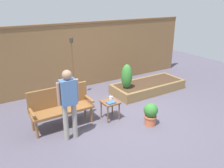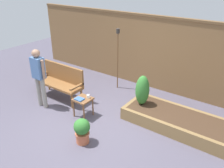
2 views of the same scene
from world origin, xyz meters
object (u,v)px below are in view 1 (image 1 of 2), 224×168
at_px(person_by_bench, 69,99).
at_px(side_table, 110,104).
at_px(garden_bench, 61,104).
at_px(potted_boxwood, 151,113).
at_px(book_on_table, 111,102).
at_px(tiki_torch, 72,58).
at_px(shrub_near_bench, 127,76).
at_px(cup_on_table, 111,98).

bearing_deg(person_by_bench, side_table, 13.89).
bearing_deg(garden_bench, potted_boxwood, -32.19).
relative_size(book_on_table, tiki_torch, 0.12).
relative_size(book_on_table, shrub_near_bench, 0.28).
relative_size(side_table, person_by_bench, 0.31).
distance_m(garden_bench, side_table, 1.20).
distance_m(book_on_table, tiki_torch, 2.01).
relative_size(garden_bench, tiki_torch, 0.80).
relative_size(side_table, shrub_near_bench, 0.64).
xyz_separation_m(garden_bench, book_on_table, (1.11, -0.46, -0.05)).
bearing_deg(cup_on_table, potted_boxwood, -56.34).
relative_size(potted_boxwood, tiki_torch, 0.31).
relative_size(cup_on_table, shrub_near_bench, 0.14).
bearing_deg(side_table, potted_boxwood, -49.03).
distance_m(garden_bench, tiki_torch, 1.81).
bearing_deg(shrub_near_bench, cup_on_table, -143.16).
relative_size(side_table, cup_on_table, 4.58).
bearing_deg(tiki_torch, garden_bench, -123.40).
distance_m(potted_boxwood, tiki_torch, 2.83).
bearing_deg(side_table, shrub_near_bench, 38.14).
bearing_deg(cup_on_table, side_table, -129.23).
bearing_deg(shrub_near_bench, garden_bench, -167.28).
bearing_deg(potted_boxwood, book_on_table, 135.71).
bearing_deg(shrub_near_bench, potted_boxwood, -105.64).
distance_m(garden_bench, book_on_table, 1.20).
bearing_deg(garden_bench, side_table, -18.05).
relative_size(cup_on_table, tiki_torch, 0.06).
bearing_deg(book_on_table, person_by_bench, -170.83).
bearing_deg(side_table, person_by_bench, -166.11).
relative_size(garden_bench, shrub_near_bench, 1.93).
xyz_separation_m(tiki_torch, person_by_bench, (-0.96, -2.06, -0.29)).
height_order(shrub_near_bench, tiki_torch, tiki_torch).
bearing_deg(garden_bench, cup_on_table, -12.30).
bearing_deg(potted_boxwood, garden_bench, 147.81).
bearing_deg(potted_boxwood, cup_on_table, 123.66).
bearing_deg(book_on_table, cup_on_table, 57.47).
bearing_deg(tiki_torch, person_by_bench, -114.98).
distance_m(shrub_near_bench, tiki_torch, 1.70).
xyz_separation_m(garden_bench, person_by_bench, (-0.04, -0.66, 0.39)).
height_order(cup_on_table, person_by_bench, person_by_bench).
relative_size(book_on_table, potted_boxwood, 0.38).
relative_size(potted_boxwood, person_by_bench, 0.36).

